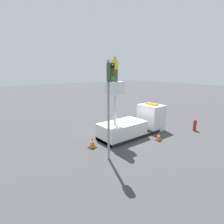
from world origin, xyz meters
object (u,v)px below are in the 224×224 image
at_px(traffic_cone_rear, 92,142).
at_px(traffic_cone_curbside, 159,137).
at_px(worker, 115,69).
at_px(fire_hydrant, 195,125).
at_px(traffic_light_pole, 110,92).
at_px(bucket_truck, 134,124).

relative_size(traffic_cone_rear, traffic_cone_curbside, 1.18).
distance_m(worker, fire_hydrant, 8.99).
bearing_deg(worker, traffic_light_pole, -134.14).
relative_size(worker, traffic_light_pole, 0.30).
bearing_deg(traffic_cone_curbside, worker, 141.26).
xyz_separation_m(bucket_truck, traffic_cone_curbside, (0.53, -2.13, -0.61)).
bearing_deg(worker, fire_hydrant, -20.92).
relative_size(bucket_truck, traffic_cone_curbside, 9.13).
relative_size(bucket_truck, traffic_light_pole, 1.06).
xyz_separation_m(traffic_light_pole, traffic_cone_rear, (0.07, 2.13, -3.73)).
bearing_deg(bucket_truck, traffic_cone_curbside, -75.94).
xyz_separation_m(traffic_light_pole, fire_hydrant, (9.17, -0.51, -3.60)).
bearing_deg(bucket_truck, traffic_light_pole, -152.72).
distance_m(worker, traffic_cone_curbside, 6.10).
height_order(bucket_truck, worker, worker).
bearing_deg(worker, traffic_cone_curbside, -38.74).
distance_m(traffic_cone_rear, traffic_cone_curbside, 5.14).
xyz_separation_m(fire_hydrant, traffic_cone_rear, (-9.11, 2.64, -0.13)).
height_order(traffic_light_pole, traffic_cone_rear, traffic_light_pole).
distance_m(bucket_truck, worker, 4.93).
distance_m(bucket_truck, traffic_light_pole, 5.73).
relative_size(traffic_light_pole, traffic_cone_rear, 7.32).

